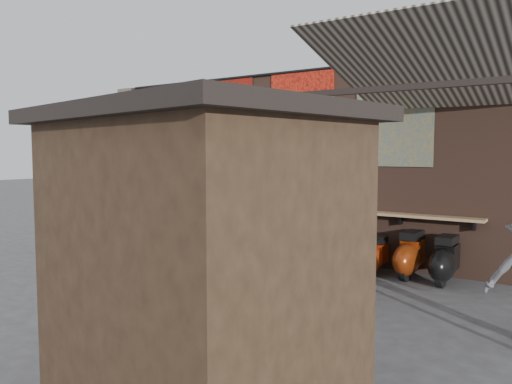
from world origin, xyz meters
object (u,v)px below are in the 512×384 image
scooter_stool_6 (319,245)px  scooter_stool_7 (346,249)px  scooter_stool_10 (445,260)px  diner_left (191,218)px  scooter_stool_9 (410,255)px  scooter_stool_1 (202,233)px  scooter_stool_3 (246,241)px  shopper_navy (342,236)px  scooter_stool_0 (186,231)px  shelf_box (235,197)px  shopper_tan (306,243)px  scooter_stool_4 (266,241)px  market_stall (198,275)px  diner_right (206,211)px  scooter_stool_2 (225,235)px  scooter_stool_5 (294,244)px  scooter_stool_8 (376,256)px

scooter_stool_6 → scooter_stool_7: scooter_stool_6 is taller
scooter_stool_10 → diner_left: diner_left is taller
scooter_stool_9 → scooter_stool_1: bearing=-179.3°
scooter_stool_3 → shopper_navy: (2.88, -1.32, 0.56)m
scooter_stool_9 → scooter_stool_0: bearing=-179.5°
shelf_box → shopper_tan: bearing=-34.8°
scooter_stool_4 → market_stall: (3.05, -5.72, 0.87)m
diner_right → market_stall: bearing=-65.3°
scooter_stool_4 → diner_right: diner_right is taller
scooter_stool_4 → diner_right: bearing=178.6°
scooter_stool_9 → diner_right: (-4.76, -0.04, 0.49)m
scooter_stool_10 → scooter_stool_2: bearing=179.7°
scooter_stool_1 → shopper_navy: 4.37m
scooter_stool_5 → shelf_box: bearing=168.8°
shopper_navy → shopper_tan: size_ratio=1.14×
shelf_box → scooter_stool_6: 2.49m
shelf_box → scooter_stool_9: size_ratio=0.62×
scooter_stool_0 → scooter_stool_7: bearing=-0.5°
scooter_stool_4 → shopper_tan: size_ratio=0.52×
scooter_stool_1 → scooter_stool_7: 3.62m
scooter_stool_8 → scooter_stool_10: bearing=-1.8°
scooter_stool_0 → scooter_stool_5: bearing=-0.7°
scooter_stool_8 → diner_left: (-4.06, -0.61, 0.48)m
diner_left → scooter_stool_6: bearing=25.7°
scooter_stool_8 → scooter_stool_10: size_ratio=0.83×
scooter_stool_8 → market_stall: market_stall is taller
shelf_box → scooter_stool_9: bearing=-3.7°
scooter_stool_6 → scooter_stool_7: size_ratio=1.03×
scooter_stool_3 → scooter_stool_9: (3.59, 0.07, 0.09)m
scooter_stool_0 → scooter_stool_3: 1.80m
scooter_stool_9 → diner_left: 4.74m
scooter_stool_3 → market_stall: bearing=-58.0°
scooter_stool_0 → scooter_stool_5: size_ratio=1.01×
diner_left → scooter_stool_1: bearing=120.0°
diner_left → scooter_stool_8: bearing=23.1°
shopper_navy → scooter_stool_7: bearing=-93.2°
scooter_stool_4 → diner_left: diner_left is taller
scooter_stool_3 → scooter_stool_8: scooter_stool_8 is taller
shelf_box → scooter_stool_8: shelf_box is taller
scooter_stool_0 → shopper_navy: 4.89m
shopper_navy → market_stall: 4.48m
scooter_stool_3 → scooter_stool_5: 1.21m
market_stall → shopper_navy: bearing=109.3°
scooter_stool_0 → diner_right: 0.80m
scooter_stool_6 → shopper_navy: size_ratio=0.49×
shopper_tan → scooter_stool_9: bearing=-6.8°
scooter_stool_4 → scooter_stool_0: bearing=179.1°
diner_left → diner_right: bearing=112.2°
market_stall → scooter_stool_7: bearing=112.3°
shelf_box → diner_right: 0.78m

